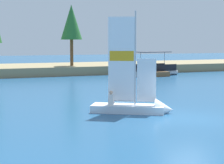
# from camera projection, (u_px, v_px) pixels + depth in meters

# --- Properties ---
(ground_plane) EXTENTS (200.00, 200.00, 0.00)m
(ground_plane) POSITION_uv_depth(u_px,v_px,m) (188.00, 118.00, 20.20)
(ground_plane) COLOR navy
(shore_bank) EXTENTS (80.00, 10.43, 1.03)m
(shore_bank) POSITION_uv_depth(u_px,v_px,m) (45.00, 69.00, 49.33)
(shore_bank) COLOR #897A56
(shore_bank) RESTS_ON ground
(shoreline_tree_right) EXTENTS (2.55, 2.55, 7.27)m
(shoreline_tree_right) POSITION_uv_depth(u_px,v_px,m) (71.00, 23.00, 47.42)
(shoreline_tree_right) COLOR brown
(shoreline_tree_right) RESTS_ON shore_bank
(wooden_dock) EXTENTS (1.73, 5.20, 0.54)m
(wooden_dock) POSITION_uv_depth(u_px,v_px,m) (152.00, 73.00, 46.89)
(wooden_dock) COLOR brown
(wooden_dock) RESTS_ON ground
(sailboat) EXTENTS (4.48, 3.48, 5.94)m
(sailboat) POSITION_uv_depth(u_px,v_px,m) (140.00, 105.00, 21.79)
(sailboat) COLOR silver
(sailboat) RESTS_ON ground
(pontoon_boat) EXTENTS (6.10, 3.21, 2.76)m
(pontoon_boat) POSITION_uv_depth(u_px,v_px,m) (153.00, 70.00, 46.50)
(pontoon_boat) COLOR #B2B2B7
(pontoon_boat) RESTS_ON ground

